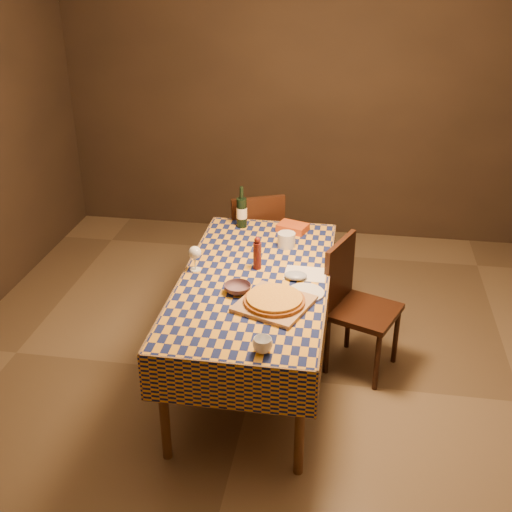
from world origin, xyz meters
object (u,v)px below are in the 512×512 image
Objects in this scene: cutting_board at (274,304)px; chair_right at (354,299)px; pizza at (274,300)px; white_plate at (306,293)px; dining_table at (255,288)px; chair_far at (255,240)px; wine_bottle at (242,212)px; bowl at (238,288)px.

chair_right is (0.46, 0.57, -0.26)m from cutting_board.
pizza is 1.68× the size of white_plate.
dining_table is 1.98× the size of chair_far.
pizza is 0.41× the size of chair_far.
chair_right is at bearing 53.78° from white_plate.
chair_right is at bearing 51.05° from cutting_board.
wine_bottle is 1.38× the size of white_plate.
bowl is 0.88m from chair_right.
white_plate is at bearing -67.49° from chair_far.
wine_bottle is (-0.15, 0.97, 0.09)m from bowl.
dining_table is 1.11m from chair_far.
bowl is 0.18× the size of chair_far.
dining_table is 0.37m from cutting_board.
white_plate is (0.34, -0.15, 0.08)m from dining_table.
dining_table is at bearing 155.85° from white_plate.
pizza is 0.79m from chair_right.
cutting_board is at bearing -76.25° from chair_far.
dining_table is 1.98× the size of chair_right.
white_plate is at bearing -24.15° from dining_table.
wine_bottle is 1.07m from chair_right.
cutting_board is 0.24m from white_plate.
dining_table is at bearing -158.08° from chair_right.
white_plate is (0.17, 0.17, -0.03)m from pizza.
wine_bottle reaches higher than bowl.
chair_far is (-0.51, 1.23, -0.25)m from white_plate.
cutting_board is 0.03m from pizza.
wine_bottle is at bearing 121.04° from white_plate.
wine_bottle is (-0.22, 0.78, 0.19)m from dining_table.
pizza reaches higher than cutting_board.
cutting_board is at bearing -134.70° from white_plate.
cutting_board is 2.38× the size of bowl.
cutting_board is at bearing -128.95° from chair_right.
chair_far is at bearing 103.75° from pizza.
cutting_board is at bearing 180.00° from pizza.
white_plate is (0.56, -0.93, -0.11)m from wine_bottle.
white_plate is 1.36m from chair_far.
wine_bottle is (-0.39, 1.10, 0.08)m from pizza.
chair_far is (-0.18, 1.08, -0.17)m from dining_table.
wine_bottle is (-0.39, 1.10, 0.11)m from cutting_board.
chair_far is at bearing 81.24° from wine_bottle.
wine_bottle reaches higher than cutting_board.
bowl is (-0.24, 0.12, 0.01)m from cutting_board.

